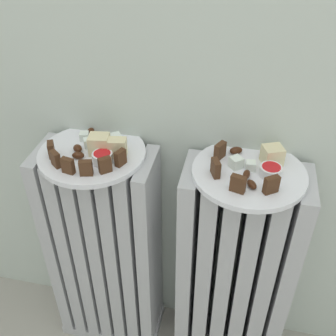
{
  "coord_description": "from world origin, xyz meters",
  "views": [
    {
      "loc": [
        0.15,
        -0.43,
        1.19
      ],
      "look_at": [
        0.0,
        0.28,
        0.65
      ],
      "focal_mm": 43.08,
      "sensor_mm": 36.0,
      "label": 1
    }
  ],
  "objects_px": {
    "jam_bowl_right": "(271,170)",
    "fork": "(97,149)",
    "plate_right": "(249,173)",
    "radiator_left": "(106,254)",
    "plate_left": "(92,154)",
    "radiator_right": "(234,275)",
    "jam_bowl_left": "(102,157)"
  },
  "relations": [
    {
      "from": "radiator_left",
      "to": "plate_right",
      "type": "relative_size",
      "value": 2.69
    },
    {
      "from": "radiator_left",
      "to": "plate_left",
      "type": "bearing_deg",
      "value": -90.0
    },
    {
      "from": "plate_right",
      "to": "jam_bowl_left",
      "type": "xyz_separation_m",
      "value": [
        -0.32,
        -0.04,
        0.02
      ]
    },
    {
      "from": "radiator_right",
      "to": "jam_bowl_right",
      "type": "bearing_deg",
      "value": -8.93
    },
    {
      "from": "plate_left",
      "to": "jam_bowl_left",
      "type": "bearing_deg",
      "value": -42.02
    },
    {
      "from": "radiator_right",
      "to": "radiator_left",
      "type": "bearing_deg",
      "value": 180.0
    },
    {
      "from": "radiator_left",
      "to": "plate_right",
      "type": "height_order",
      "value": "plate_right"
    },
    {
      "from": "plate_left",
      "to": "jam_bowl_left",
      "type": "relative_size",
      "value": 5.45
    },
    {
      "from": "jam_bowl_right",
      "to": "fork",
      "type": "distance_m",
      "value": 0.39
    },
    {
      "from": "radiator_left",
      "to": "radiator_right",
      "type": "relative_size",
      "value": 1.0
    },
    {
      "from": "radiator_right",
      "to": "plate_left",
      "type": "distance_m",
      "value": 0.49
    },
    {
      "from": "plate_right",
      "to": "jam_bowl_right",
      "type": "distance_m",
      "value": 0.05
    },
    {
      "from": "plate_left",
      "to": "plate_right",
      "type": "distance_m",
      "value": 0.36
    },
    {
      "from": "radiator_left",
      "to": "jam_bowl_right",
      "type": "relative_size",
      "value": 14.0
    },
    {
      "from": "plate_left",
      "to": "plate_right",
      "type": "xyz_separation_m",
      "value": [
        0.36,
        0.0,
        0.0
      ]
    },
    {
      "from": "plate_right",
      "to": "jam_bowl_right",
      "type": "relative_size",
      "value": 5.2
    },
    {
      "from": "radiator_right",
      "to": "plate_right",
      "type": "distance_m",
      "value": 0.34
    },
    {
      "from": "radiator_left",
      "to": "jam_bowl_right",
      "type": "distance_m",
      "value": 0.54
    },
    {
      "from": "plate_left",
      "to": "fork",
      "type": "bearing_deg",
      "value": 49.27
    },
    {
      "from": "radiator_right",
      "to": "jam_bowl_left",
      "type": "xyz_separation_m",
      "value": [
        -0.32,
        -0.04,
        0.36
      ]
    },
    {
      "from": "plate_left",
      "to": "fork",
      "type": "relative_size",
      "value": 2.34
    },
    {
      "from": "plate_left",
      "to": "fork",
      "type": "xyz_separation_m",
      "value": [
        0.01,
        0.01,
        0.01
      ]
    },
    {
      "from": "radiator_left",
      "to": "fork",
      "type": "height_order",
      "value": "fork"
    },
    {
      "from": "plate_right",
      "to": "fork",
      "type": "bearing_deg",
      "value": 178.28
    },
    {
      "from": "radiator_right",
      "to": "jam_bowl_right",
      "type": "distance_m",
      "value": 0.36
    },
    {
      "from": "radiator_right",
      "to": "fork",
      "type": "relative_size",
      "value": 6.29
    },
    {
      "from": "radiator_left",
      "to": "fork",
      "type": "xyz_separation_m",
      "value": [
        0.01,
        0.01,
        0.35
      ]
    },
    {
      "from": "jam_bowl_right",
      "to": "radiator_left",
      "type": "bearing_deg",
      "value": 179.03
    },
    {
      "from": "jam_bowl_left",
      "to": "fork",
      "type": "distance_m",
      "value": 0.06
    },
    {
      "from": "plate_left",
      "to": "plate_right",
      "type": "bearing_deg",
      "value": 0.0
    },
    {
      "from": "jam_bowl_left",
      "to": "jam_bowl_right",
      "type": "height_order",
      "value": "jam_bowl_left"
    },
    {
      "from": "radiator_right",
      "to": "jam_bowl_left",
      "type": "distance_m",
      "value": 0.48
    }
  ]
}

